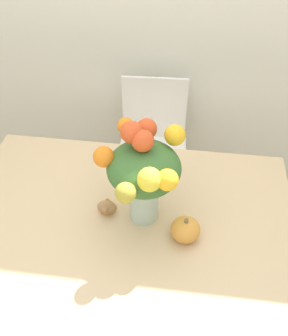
# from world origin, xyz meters

# --- Properties ---
(ground_plane) EXTENTS (12.00, 12.00, 0.00)m
(ground_plane) POSITION_xyz_m (0.00, 0.00, 0.00)
(ground_plane) COLOR tan
(dining_table) EXTENTS (1.46, 1.13, 0.75)m
(dining_table) POSITION_xyz_m (0.00, 0.00, 0.67)
(dining_table) COLOR #D1B284
(dining_table) RESTS_ON ground_plane
(flower_vase) EXTENTS (0.34, 0.38, 0.47)m
(flower_vase) POSITION_xyz_m (0.08, 0.10, 1.01)
(flower_vase) COLOR #B2CCBC
(flower_vase) RESTS_ON dining_table
(pumpkin) EXTENTS (0.12, 0.12, 0.11)m
(pumpkin) POSITION_xyz_m (0.26, 0.01, 0.80)
(pumpkin) COLOR gold
(pumpkin) RESTS_ON dining_table
(turkey_figurine) EXTENTS (0.08, 0.11, 0.07)m
(turkey_figurine) POSITION_xyz_m (-0.08, 0.11, 0.79)
(turkey_figurine) COLOR #A87A4C
(turkey_figurine) RESTS_ON dining_table
(dining_chair_near_window) EXTENTS (0.44, 0.44, 0.89)m
(dining_chair_near_window) POSITION_xyz_m (0.03, 0.90, 0.47)
(dining_chair_near_window) COLOR white
(dining_chair_near_window) RESTS_ON ground_plane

